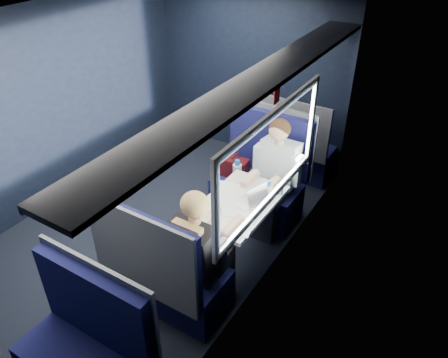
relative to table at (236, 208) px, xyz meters
The scene contains 13 objects.
ground 1.23m from the table, behind, with size 2.80×4.20×0.01m, color black.
room_shell 1.30m from the table, behind, with size 3.00×4.40×2.40m.
table is the anchor object (origin of this frame).
seat_bay_near 0.92m from the table, 102.52° to the left, with size 1.04×0.62×1.26m.
seat_bay_far 0.93m from the table, 101.78° to the right, with size 1.04×0.62×1.26m.
seat_row_front 1.82m from the table, 95.80° to the left, with size 1.04×0.51×1.16m.
seat_row_back 1.82m from the table, 95.80° to the right, with size 1.04×0.51×1.16m.
man 0.70m from the table, 84.48° to the left, with size 0.53×0.56×1.32m.
woman 0.71m from the table, 84.55° to the right, with size 0.53×0.56×1.32m.
papers 0.12m from the table, 81.62° to the right, with size 0.53×0.77×0.01m, color white.
laptop 0.22m from the table, 21.74° to the left, with size 0.30×0.34×0.21m.
bottle_small 0.36m from the table, 37.41° to the left, with size 0.06×0.06×0.20m.
cup 0.46m from the table, 48.40° to the left, with size 0.07×0.07×0.09m, color white.
Camera 1 is at (2.71, -2.92, 3.21)m, focal length 35.00 mm.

